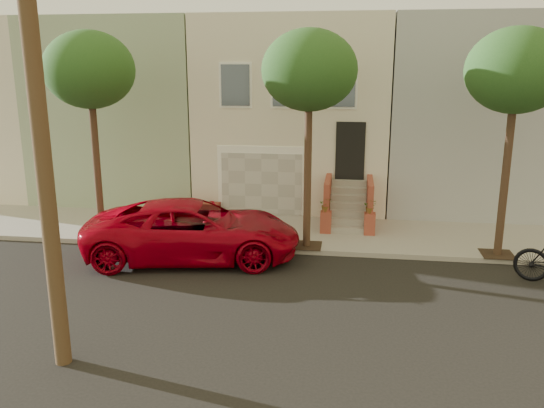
# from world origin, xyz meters

# --- Properties ---
(ground) EXTENTS (90.00, 90.00, 0.00)m
(ground) POSITION_xyz_m (0.00, 0.00, 0.00)
(ground) COLOR black
(ground) RESTS_ON ground
(sidewalk) EXTENTS (40.00, 3.70, 0.15)m
(sidewalk) POSITION_xyz_m (0.00, 5.35, 0.07)
(sidewalk) COLOR gray
(sidewalk) RESTS_ON ground
(house_row) EXTENTS (33.10, 11.70, 7.00)m
(house_row) POSITION_xyz_m (0.00, 11.19, 3.64)
(house_row) COLOR beige
(house_row) RESTS_ON sidewalk
(tree_left) EXTENTS (2.70, 2.57, 6.30)m
(tree_left) POSITION_xyz_m (-5.50, 3.90, 5.26)
(tree_left) COLOR #2D2116
(tree_left) RESTS_ON sidewalk
(tree_mid) EXTENTS (2.70, 2.57, 6.30)m
(tree_mid) POSITION_xyz_m (1.00, 3.90, 5.26)
(tree_mid) COLOR #2D2116
(tree_mid) RESTS_ON sidewalk
(tree_right) EXTENTS (2.70, 2.57, 6.30)m
(tree_right) POSITION_xyz_m (6.50, 3.90, 5.26)
(tree_right) COLOR #2D2116
(tree_right) RESTS_ON sidewalk
(pickup_truck) EXTENTS (6.45, 3.77, 1.69)m
(pickup_truck) POSITION_xyz_m (-2.15, 2.75, 0.84)
(pickup_truck) COLOR #9F0012
(pickup_truck) RESTS_ON ground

